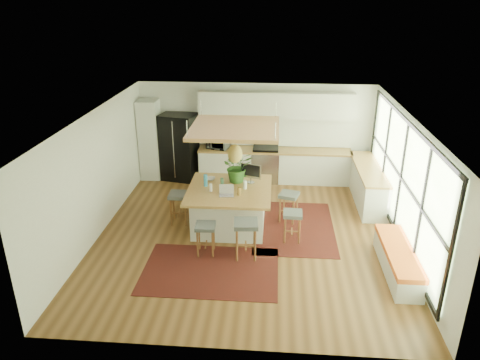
# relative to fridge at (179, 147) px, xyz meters

# --- Properties ---
(floor) EXTENTS (7.00, 7.00, 0.00)m
(floor) POSITION_rel_fridge_xyz_m (2.13, -3.17, -0.93)
(floor) COLOR #523317
(floor) RESTS_ON ground
(ceiling) EXTENTS (7.00, 7.00, 0.00)m
(ceiling) POSITION_rel_fridge_xyz_m (2.13, -3.17, 1.78)
(ceiling) COLOR white
(ceiling) RESTS_ON ground
(wall_back) EXTENTS (6.50, 0.00, 6.50)m
(wall_back) POSITION_rel_fridge_xyz_m (2.13, 0.33, 0.42)
(wall_back) COLOR silver
(wall_back) RESTS_ON ground
(wall_front) EXTENTS (6.50, 0.00, 6.50)m
(wall_front) POSITION_rel_fridge_xyz_m (2.13, -6.67, 0.42)
(wall_front) COLOR silver
(wall_front) RESTS_ON ground
(wall_left) EXTENTS (0.00, 7.00, 7.00)m
(wall_left) POSITION_rel_fridge_xyz_m (-1.12, -3.17, 0.42)
(wall_left) COLOR silver
(wall_left) RESTS_ON ground
(wall_right) EXTENTS (0.00, 7.00, 7.00)m
(wall_right) POSITION_rel_fridge_xyz_m (5.38, -3.17, 0.42)
(wall_right) COLOR silver
(wall_right) RESTS_ON ground
(window_wall) EXTENTS (0.10, 6.20, 2.60)m
(window_wall) POSITION_rel_fridge_xyz_m (5.35, -3.17, 0.47)
(window_wall) COLOR black
(window_wall) RESTS_ON wall_right
(pantry) EXTENTS (0.55, 0.60, 2.25)m
(pantry) POSITION_rel_fridge_xyz_m (-0.82, 0.01, 0.20)
(pantry) COLOR silver
(pantry) RESTS_ON floor
(back_counter_base) EXTENTS (4.20, 0.60, 0.88)m
(back_counter_base) POSITION_rel_fridge_xyz_m (2.68, 0.01, -0.49)
(back_counter_base) COLOR silver
(back_counter_base) RESTS_ON floor
(back_counter_top) EXTENTS (4.24, 0.64, 0.05)m
(back_counter_top) POSITION_rel_fridge_xyz_m (2.68, 0.01, -0.03)
(back_counter_top) COLOR olive
(back_counter_top) RESTS_ON back_counter_base
(backsplash) EXTENTS (4.20, 0.02, 0.80)m
(backsplash) POSITION_rel_fridge_xyz_m (2.68, 0.31, 0.43)
(backsplash) COLOR white
(backsplash) RESTS_ON wall_back
(upper_cabinets) EXTENTS (4.20, 0.34, 0.70)m
(upper_cabinets) POSITION_rel_fridge_xyz_m (2.68, 0.15, 1.22)
(upper_cabinets) COLOR silver
(upper_cabinets) RESTS_ON wall_back
(range) EXTENTS (0.76, 0.62, 1.00)m
(range) POSITION_rel_fridge_xyz_m (2.43, 0.01, -0.43)
(range) COLOR #A5A5AA
(range) RESTS_ON floor
(right_counter_base) EXTENTS (0.60, 2.50, 0.88)m
(right_counter_base) POSITION_rel_fridge_xyz_m (5.06, -1.17, -0.49)
(right_counter_base) COLOR silver
(right_counter_base) RESTS_ON floor
(right_counter_top) EXTENTS (0.64, 2.54, 0.05)m
(right_counter_top) POSITION_rel_fridge_xyz_m (5.06, -1.17, -0.03)
(right_counter_top) COLOR olive
(right_counter_top) RESTS_ON right_counter_base
(window_bench) EXTENTS (0.52, 2.00, 0.50)m
(window_bench) POSITION_rel_fridge_xyz_m (5.08, -4.37, -0.68)
(window_bench) COLOR silver
(window_bench) RESTS_ON floor
(ceiling_panel) EXTENTS (1.86, 1.86, 0.80)m
(ceiling_panel) POSITION_rel_fridge_xyz_m (1.83, -2.77, 1.12)
(ceiling_panel) COLOR olive
(ceiling_panel) RESTS_ON ceiling
(rug_near) EXTENTS (2.60, 1.80, 0.01)m
(rug_near) POSITION_rel_fridge_xyz_m (1.51, -4.63, -0.92)
(rug_near) COLOR black
(rug_near) RESTS_ON floor
(rug_right) EXTENTS (1.80, 2.60, 0.01)m
(rug_right) POSITION_rel_fridge_xyz_m (3.17, -2.73, -0.92)
(rug_right) COLOR black
(rug_right) RESTS_ON floor
(fridge) EXTENTS (1.06, 0.91, 1.88)m
(fridge) POSITION_rel_fridge_xyz_m (0.00, 0.00, 0.00)
(fridge) COLOR black
(fridge) RESTS_ON floor
(island) EXTENTS (1.85, 1.85, 0.93)m
(island) POSITION_rel_fridge_xyz_m (1.70, -2.79, -0.46)
(island) COLOR olive
(island) RESTS_ON floor
(stool_near_left) EXTENTS (0.41, 0.41, 0.67)m
(stool_near_left) POSITION_rel_fridge_xyz_m (1.34, -4.01, -0.57)
(stool_near_left) COLOR #424849
(stool_near_left) RESTS_ON floor
(stool_near_right) EXTENTS (0.51, 0.51, 0.79)m
(stool_near_right) POSITION_rel_fridge_xyz_m (2.16, -4.06, -0.57)
(stool_near_right) COLOR #424849
(stool_near_right) RESTS_ON floor
(stool_right_front) EXTENTS (0.41, 0.41, 0.67)m
(stool_right_front) POSITION_rel_fridge_xyz_m (3.10, -3.32, -0.57)
(stool_right_front) COLOR #424849
(stool_right_front) RESTS_ON floor
(stool_right_back) EXTENTS (0.52, 0.52, 0.70)m
(stool_right_back) POSITION_rel_fridge_xyz_m (3.04, -2.41, -0.57)
(stool_right_back) COLOR #424849
(stool_right_back) RESTS_ON floor
(stool_left_side) EXTENTS (0.44, 0.44, 0.74)m
(stool_left_side) POSITION_rel_fridge_xyz_m (0.53, -2.70, -0.57)
(stool_left_side) COLOR #424849
(stool_left_side) RESTS_ON floor
(laptop) EXTENTS (0.34, 0.36, 0.24)m
(laptop) POSITION_rel_fridge_xyz_m (1.68, -3.16, 0.12)
(laptop) COLOR #A5A5AA
(laptop) RESTS_ON island
(monitor) EXTENTS (0.53, 0.33, 0.46)m
(monitor) POSITION_rel_fridge_xyz_m (2.15, -2.40, 0.26)
(monitor) COLOR #A5A5AA
(monitor) RESTS_ON island
(microwave) EXTENTS (0.65, 0.47, 0.40)m
(microwave) POSITION_rel_fridge_xyz_m (1.10, 0.02, 0.20)
(microwave) COLOR #A5A5AA
(microwave) RESTS_ON back_counter_top
(island_plant) EXTENTS (0.83, 0.89, 0.57)m
(island_plant) POSITION_rel_fridge_xyz_m (1.85, -2.34, 0.29)
(island_plant) COLOR #1E4C19
(island_plant) RESTS_ON island
(island_bowl) EXTENTS (0.23, 0.23, 0.05)m
(island_bowl) POSITION_rel_fridge_xyz_m (1.21, -2.31, 0.03)
(island_bowl) COLOR silver
(island_bowl) RESTS_ON island
(island_bottle_0) EXTENTS (0.07, 0.07, 0.19)m
(island_bottle_0) POSITION_rel_fridge_xyz_m (1.15, -2.69, 0.10)
(island_bottle_0) COLOR #3393CD
(island_bottle_0) RESTS_ON island
(island_bottle_1) EXTENTS (0.07, 0.07, 0.19)m
(island_bottle_1) POSITION_rel_fridge_xyz_m (1.30, -2.94, 0.10)
(island_bottle_1) COLOR white
(island_bottle_1) RESTS_ON island
(island_bottle_2) EXTENTS (0.07, 0.07, 0.19)m
(island_bottle_2) POSITION_rel_fridge_xyz_m (1.95, -3.09, 0.10)
(island_bottle_2) COLOR brown
(island_bottle_2) RESTS_ON island
(island_bottle_3) EXTENTS (0.07, 0.07, 0.19)m
(island_bottle_3) POSITION_rel_fridge_xyz_m (2.05, -2.74, 0.10)
(island_bottle_3) COLOR silver
(island_bottle_3) RESTS_ON island
(island_bottle_4) EXTENTS (0.07, 0.07, 0.19)m
(island_bottle_4) POSITION_rel_fridge_xyz_m (1.50, -2.54, 0.10)
(island_bottle_4) COLOR #508561
(island_bottle_4) RESTS_ON island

